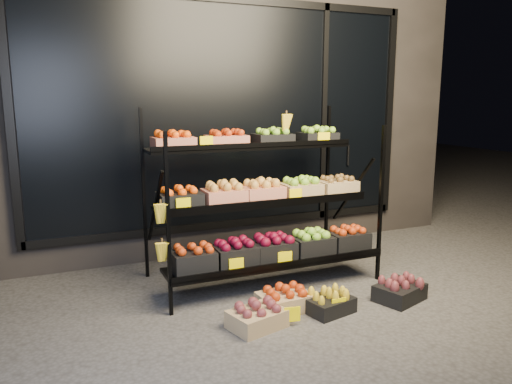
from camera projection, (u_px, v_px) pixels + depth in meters
name	position (u px, v px, depth m)	size (l,w,h in m)	color
ground	(293.00, 303.00, 4.32)	(24.00, 24.00, 0.00)	#514F4C
building	(200.00, 97.00, 6.32)	(6.00, 2.08, 3.50)	#2D2826
display_rack	(263.00, 201.00, 4.71)	(2.18, 1.02, 1.71)	black
tag_floor_a	(292.00, 319.00, 3.87)	(0.13, 0.01, 0.12)	#F7DC00
tag_floor_b	(339.00, 310.00, 4.03)	(0.13, 0.01, 0.12)	#F7DC00
floor_crate_left	(257.00, 316.00, 3.84)	(0.47, 0.40, 0.21)	tan
floor_crate_midleft	(329.00, 302.00, 4.11)	(0.42, 0.35, 0.19)	black
floor_crate_midright	(285.00, 299.00, 4.16)	(0.44, 0.34, 0.21)	tan
floor_crate_right	(400.00, 290.00, 4.36)	(0.49, 0.42, 0.21)	black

